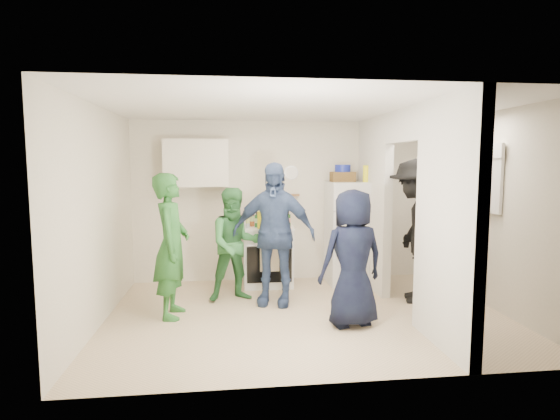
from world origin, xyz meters
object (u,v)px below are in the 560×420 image
object	(u,v)px
stove	(267,256)
yellow_cup_stack_top	(366,174)
wicker_basket	(343,177)
person_green_left	(172,246)
person_denim	(273,234)
person_navy	(352,258)
person_nook	(415,231)
person_green_center	(236,244)
blue_bowl	(343,168)
fridge	(349,233)

from	to	relation	value
stove	yellow_cup_stack_top	size ratio (longest dim) A/B	3.60
wicker_basket	person_green_left	world-z (taller)	person_green_left
person_denim	person_navy	size ratio (longest dim) A/B	1.19
person_denim	person_nook	bearing A→B (deg)	14.42
person_navy	person_green_center	bearing A→B (deg)	-51.96
person_nook	person_green_left	bearing A→B (deg)	-69.75
stove	person_nook	size ratio (longest dim) A/B	0.47
yellow_cup_stack_top	person_green_left	distance (m)	3.06
blue_bowl	person_green_center	distance (m)	2.06
yellow_cup_stack_top	person_green_left	size ratio (longest dim) A/B	0.14
stove	person_green_center	size ratio (longest dim) A/B	0.59
person_navy	stove	bearing A→B (deg)	-77.57
person_denim	person_navy	xyz separation A→B (m)	(0.81, -0.88, -0.15)
person_denim	fridge	bearing A→B (deg)	51.94
person_navy	person_nook	world-z (taller)	person_nook
wicker_basket	stove	bearing A→B (deg)	-179.01
wicker_basket	person_navy	world-z (taller)	wicker_basket
fridge	person_denim	bearing A→B (deg)	-145.43
person_green_center	person_green_left	bearing A→B (deg)	-155.82
stove	person_navy	world-z (taller)	person_navy
stove	wicker_basket	bearing A→B (deg)	0.99
blue_bowl	person_green_left	bearing A→B (deg)	-152.60
person_green_center	fridge	bearing A→B (deg)	9.76
fridge	person_denim	distance (m)	1.53
person_nook	wicker_basket	bearing A→B (deg)	-127.98
stove	person_green_center	distance (m)	0.90
blue_bowl	person_green_left	world-z (taller)	blue_bowl
yellow_cup_stack_top	person_green_left	xyz separation A→B (m)	(-2.74, -1.10, -0.83)
wicker_basket	person_green_left	xyz separation A→B (m)	(-2.42, -1.25, -0.78)
wicker_basket	person_denim	xyz separation A→B (m)	(-1.16, -0.92, -0.71)
person_navy	person_denim	bearing A→B (deg)	-59.45
blue_bowl	person_navy	size ratio (longest dim) A/B	0.15
yellow_cup_stack_top	person_denim	distance (m)	1.83
person_denim	blue_bowl	bearing A→B (deg)	55.75
fridge	wicker_basket	xyz separation A→B (m)	(-0.10, 0.05, 0.86)
wicker_basket	yellow_cup_stack_top	size ratio (longest dim) A/B	1.40
fridge	blue_bowl	distance (m)	0.99
wicker_basket	person_green_center	distance (m)	2.00
wicker_basket	yellow_cup_stack_top	bearing A→B (deg)	-25.11
yellow_cup_stack_top	person_green_left	world-z (taller)	yellow_cup_stack_top
person_green_center	person_denim	size ratio (longest dim) A/B	0.82
wicker_basket	person_navy	distance (m)	2.02
blue_bowl	stove	bearing A→B (deg)	-179.01
person_green_center	person_denim	xyz separation A→B (m)	(0.49, -0.21, 0.17)
stove	person_nook	distance (m)	2.20
blue_bowl	person_navy	bearing A→B (deg)	-100.94
blue_bowl	yellow_cup_stack_top	size ratio (longest dim) A/B	0.96
person_green_center	stove	bearing A→B (deg)	43.67
wicker_basket	person_green_center	bearing A→B (deg)	-156.67
wicker_basket	person_nook	size ratio (longest dim) A/B	0.18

